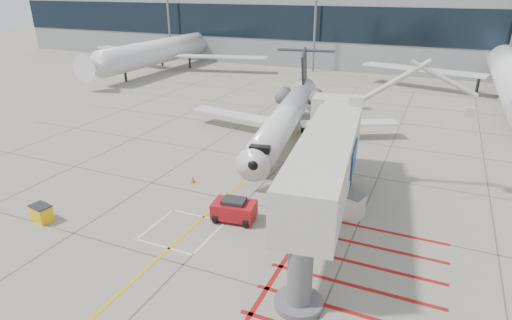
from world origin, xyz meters
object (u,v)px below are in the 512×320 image
at_px(jet_bridge, 325,171).
at_px(pushback_tug, 234,209).
at_px(regional_jet, 281,110).
at_px(spill_bin, 42,213).

distance_m(jet_bridge, pushback_tug, 6.55).
height_order(regional_jet, pushback_tug, regional_jet).
bearing_deg(spill_bin, pushback_tug, 35.31).
bearing_deg(pushback_tug, jet_bridge, 1.30).
bearing_deg(spill_bin, jet_bridge, 30.61).
height_order(jet_bridge, spill_bin, jet_bridge).
relative_size(regional_jet, spill_bin, 21.25).
height_order(pushback_tug, spill_bin, pushback_tug).
xyz_separation_m(jet_bridge, pushback_tug, (-5.59, -0.92, -3.30)).
distance_m(regional_jet, jet_bridge, 15.13).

